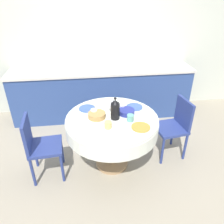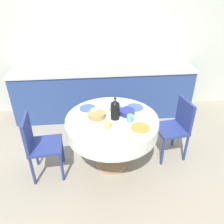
{
  "view_description": "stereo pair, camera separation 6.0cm",
  "coord_description": "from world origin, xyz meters",
  "px_view_note": "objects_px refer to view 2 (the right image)",
  "views": [
    {
      "loc": [
        -0.3,
        -2.3,
        2.18
      ],
      "look_at": [
        0.0,
        0.0,
        0.84
      ],
      "focal_mm": 35.0,
      "sensor_mm": 36.0,
      "label": 1
    },
    {
      "loc": [
        -0.24,
        -2.31,
        2.18
      ],
      "look_at": [
        0.0,
        0.0,
        0.84
      ],
      "focal_mm": 35.0,
      "sensor_mm": 36.0,
      "label": 2
    }
  ],
  "objects_px": {
    "coffee_carafe": "(115,110)",
    "teapot": "(113,106)",
    "chair_left": "(176,125)",
    "chair_right": "(39,143)"
  },
  "relations": [
    {
      "from": "chair_right",
      "to": "teapot",
      "type": "relative_size",
      "value": 4.7
    },
    {
      "from": "chair_right",
      "to": "chair_left",
      "type": "bearing_deg",
      "value": 91.76
    },
    {
      "from": "chair_right",
      "to": "coffee_carafe",
      "type": "bearing_deg",
      "value": 88.34
    },
    {
      "from": "chair_left",
      "to": "coffee_carafe",
      "type": "relative_size",
      "value": 2.99
    },
    {
      "from": "chair_left",
      "to": "chair_right",
      "type": "distance_m",
      "value": 1.84
    },
    {
      "from": "chair_right",
      "to": "coffee_carafe",
      "type": "xyz_separation_m",
      "value": [
        0.95,
        0.05,
        0.39
      ]
    },
    {
      "from": "coffee_carafe",
      "to": "teapot",
      "type": "bearing_deg",
      "value": 90.55
    },
    {
      "from": "coffee_carafe",
      "to": "chair_left",
      "type": "bearing_deg",
      "value": 10.12
    },
    {
      "from": "chair_right",
      "to": "coffee_carafe",
      "type": "distance_m",
      "value": 1.03
    },
    {
      "from": "chair_left",
      "to": "coffee_carafe",
      "type": "xyz_separation_m",
      "value": [
        -0.87,
        -0.16,
        0.39
      ]
    }
  ]
}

